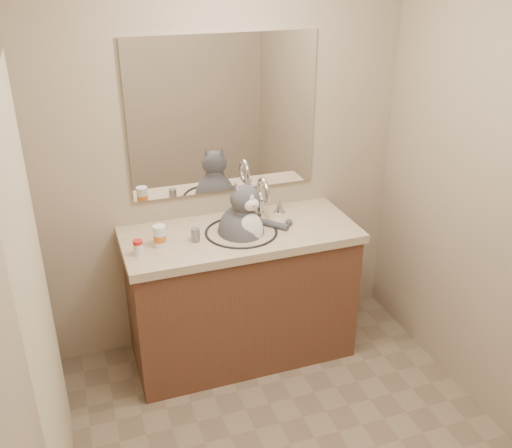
% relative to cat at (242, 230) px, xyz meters
% --- Properties ---
extents(room, '(2.22, 2.52, 2.42)m').
position_rel_cat_xyz_m(room, '(-0.01, -0.94, 0.34)').
color(room, '#7F6E58').
rests_on(room, ground).
extents(vanity, '(1.34, 0.59, 1.12)m').
position_rel_cat_xyz_m(vanity, '(-0.01, 0.02, -0.42)').
color(vanity, brown).
rests_on(vanity, ground).
extents(mirror, '(1.10, 0.02, 0.90)m').
position_rel_cat_xyz_m(mirror, '(-0.01, 0.29, 0.59)').
color(mirror, white).
rests_on(mirror, room).
extents(shower_curtain, '(0.02, 1.30, 1.93)m').
position_rel_cat_xyz_m(shower_curtain, '(-1.06, -0.84, 0.17)').
color(shower_curtain, beige).
rests_on(shower_curtain, ground).
extents(cat, '(0.44, 0.36, 0.53)m').
position_rel_cat_xyz_m(cat, '(0.00, 0.00, 0.00)').
color(cat, '#4B4B50').
rests_on(cat, vanity).
extents(pill_bottle_redcap, '(0.06, 0.06, 0.09)m').
position_rel_cat_xyz_m(pill_bottle_redcap, '(-0.60, -0.08, 0.03)').
color(pill_bottle_redcap, white).
rests_on(pill_bottle_redcap, vanity).
extents(pill_bottle_orange, '(0.09, 0.09, 0.12)m').
position_rel_cat_xyz_m(pill_bottle_orange, '(-0.47, -0.01, 0.04)').
color(pill_bottle_orange, white).
rests_on(pill_bottle_orange, vanity).
extents(grey_canister, '(0.05, 0.05, 0.08)m').
position_rel_cat_xyz_m(grey_canister, '(-0.28, -0.02, 0.03)').
color(grey_canister, slate).
rests_on(grey_canister, vanity).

